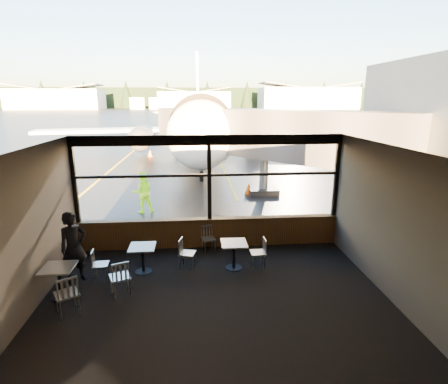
{
  "coord_description": "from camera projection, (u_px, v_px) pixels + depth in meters",
  "views": [
    {
      "loc": [
        -0.42,
        -10.26,
        4.47
      ],
      "look_at": [
        0.53,
        1.0,
        1.5
      ],
      "focal_mm": 28.0,
      "sensor_mm": 36.0,
      "label": 1
    }
  ],
  "objects": [
    {
      "name": "carpet_floor",
      "position": [
        216.0,
        297.0,
        8.17
      ],
      "size": [
        8.0,
        6.0,
        0.01
      ],
      "primitive_type": "cube",
      "color": "black",
      "rests_on": "ground"
    },
    {
      "name": "jet_bridge",
      "position": [
        282.0,
        150.0,
        16.08
      ],
      "size": [
        8.49,
        10.37,
        4.53
      ],
      "primitive_type": null,
      "color": "#2F2F31",
      "rests_on": "ground_plane"
    },
    {
      "name": "chair_near_n",
      "position": [
        208.0,
        239.0,
        10.57
      ],
      "size": [
        0.54,
        0.54,
        0.81
      ],
      "primitive_type": null,
      "rotation": [
        0.0,
        0.0,
        3.4
      ],
      "color": "#B0AB9E",
      "rests_on": "carpet_floor"
    },
    {
      "name": "cafe_table_mid",
      "position": [
        143.0,
        259.0,
        9.29
      ],
      "size": [
        0.68,
        0.68,
        0.74
      ],
      "primitive_type": null,
      "color": "#A39E96",
      "rests_on": "carpet_floor"
    },
    {
      "name": "wall_right",
      "position": [
        388.0,
        222.0,
        8.05
      ],
      "size": [
        0.04,
        6.0,
        3.5
      ],
      "primitive_type": "cube",
      "color": "#4A433B",
      "rests_on": "ground"
    },
    {
      "name": "chair_left_s",
      "position": [
        67.0,
        294.0,
        7.41
      ],
      "size": [
        0.72,
        0.72,
        0.96
      ],
      "primitive_type": null,
      "rotation": [
        0.0,
        0.0,
        0.54
      ],
      "color": "#ACA79B",
      "rests_on": "carpet_floor"
    },
    {
      "name": "chair_mid_s",
      "position": [
        120.0,
        277.0,
        8.17
      ],
      "size": [
        0.66,
        0.66,
        0.92
      ],
      "primitive_type": null,
      "rotation": [
        0.0,
        0.0,
        0.39
      ],
      "color": "beige",
      "rests_on": "carpet_floor"
    },
    {
      "name": "wall_left",
      "position": [
        27.0,
        233.0,
        7.4
      ],
      "size": [
        0.04,
        6.0,
        3.5
      ],
      "primitive_type": "cube",
      "color": "#4A433B",
      "rests_on": "ground"
    },
    {
      "name": "cafe_table_left",
      "position": [
        60.0,
        282.0,
        8.08
      ],
      "size": [
        0.71,
        0.71,
        0.78
      ],
      "primitive_type": null,
      "color": "#A19D94",
      "rests_on": "carpet_floor"
    },
    {
      "name": "wall_back",
      "position": [
        228.0,
        303.0,
        4.83
      ],
      "size": [
        8.0,
        0.04,
        3.5
      ],
      "primitive_type": "cube",
      "color": "#4A433B",
      "rests_on": "ground"
    },
    {
      "name": "hangar_mid",
      "position": [
        194.0,
        99.0,
        188.08
      ],
      "size": [
        38.0,
        15.0,
        10.0
      ],
      "primitive_type": null,
      "color": "silver",
      "rests_on": "ground_plane"
    },
    {
      "name": "airliner",
      "position": [
        199.0,
        93.0,
        29.49
      ],
      "size": [
        27.97,
        33.5,
        10.18
      ],
      "primitive_type": null,
      "rotation": [
        0.0,
        0.0,
        -0.01
      ],
      "color": "white",
      "rests_on": "ground_plane"
    },
    {
      "name": "fuel_tank_b",
      "position": [
        156.0,
        103.0,
        184.07
      ],
      "size": [
        8.0,
        8.0,
        6.0
      ],
      "primitive_type": "cylinder",
      "color": "silver",
      "rests_on": "ground_plane"
    },
    {
      "name": "cafe_table_near",
      "position": [
        234.0,
        255.0,
        9.51
      ],
      "size": [
        0.69,
        0.69,
        0.76
      ],
      "primitive_type": null,
      "color": "#9B978F",
      "rests_on": "carpet_floor"
    },
    {
      "name": "ceiling",
      "position": [
        215.0,
        148.0,
        7.28
      ],
      "size": [
        8.0,
        6.0,
        0.04
      ],
      "primitive_type": "cube",
      "color": "#38332D",
      "rests_on": "ground"
    },
    {
      "name": "hangar_right",
      "position": [
        307.0,
        97.0,
        185.96
      ],
      "size": [
        50.0,
        20.0,
        12.0
      ],
      "primitive_type": null,
      "color": "silver",
      "rests_on": "ground_plane"
    },
    {
      "name": "treeline",
      "position": [
        194.0,
        98.0,
        211.92
      ],
      "size": [
        360.0,
        3.0,
        12.0
      ],
      "primitive_type": "cube",
      "color": "black",
      "rests_on": "ground_plane"
    },
    {
      "name": "mullion_left",
      "position": [
        74.0,
        181.0,
        10.18
      ],
      "size": [
        0.12,
        0.12,
        2.6
      ],
      "primitive_type": "cube",
      "color": "black",
      "rests_on": "ground"
    },
    {
      "name": "mullion_right",
      "position": [
        336.0,
        176.0,
        10.82
      ],
      "size": [
        0.12,
        0.12,
        2.6
      ],
      "primitive_type": "cube",
      "color": "black",
      "rests_on": "ground"
    },
    {
      "name": "passenger",
      "position": [
        74.0,
        248.0,
        8.69
      ],
      "size": [
        0.79,
        0.78,
        1.84
      ],
      "primitive_type": "imported",
      "rotation": [
        0.0,
        0.0,
        0.73
      ],
      "color": "black",
      "rests_on": "carpet_floor"
    },
    {
      "name": "ground_plane",
      "position": [
        195.0,
        113.0,
        126.71
      ],
      "size": [
        520.0,
        520.0,
        0.0
      ],
      "primitive_type": "plane",
      "color": "black",
      "rests_on": "ground"
    },
    {
      "name": "fuel_tank_a",
      "position": [
        137.0,
        103.0,
        183.26
      ],
      "size": [
        8.0,
        8.0,
        6.0
      ],
      "primitive_type": "cylinder",
      "color": "silver",
      "rests_on": "ground_plane"
    },
    {
      "name": "cone_nose",
      "position": [
        249.0,
        188.0,
        17.18
      ],
      "size": [
        0.41,
        0.41,
        0.56
      ],
      "primitive_type": "cone",
      "color": "#FF6108",
      "rests_on": "ground_plane"
    },
    {
      "name": "window_transom",
      "position": [
        209.0,
        175.0,
        10.47
      ],
      "size": [
        8.0,
        0.1,
        0.08
      ],
      "primitive_type": "cube",
      "color": "black",
      "rests_on": "ground"
    },
    {
      "name": "fuel_tank_c",
      "position": [
        176.0,
        103.0,
        184.89
      ],
      "size": [
        8.0,
        8.0,
        6.0
      ],
      "primitive_type": "cylinder",
      "color": "silver",
      "rests_on": "ground_plane"
    },
    {
      "name": "window_header",
      "position": [
        209.0,
        140.0,
        10.21
      ],
      "size": [
        8.0,
        0.18,
        0.3
      ],
      "primitive_type": "cube",
      "color": "black",
      "rests_on": "ground"
    },
    {
      "name": "hangar_left",
      "position": [
        56.0,
        98.0,
        177.44
      ],
      "size": [
        45.0,
        18.0,
        11.0
      ],
      "primitive_type": null,
      "color": "silver",
      "rests_on": "ground_plane"
    },
    {
      "name": "chair_near_w",
      "position": [
        187.0,
        254.0,
        9.51
      ],
      "size": [
        0.56,
        0.56,
        0.85
      ],
      "primitive_type": null,
      "rotation": [
        0.0,
        0.0,
        -1.82
      ],
      "color": "#B9B3A7",
      "rests_on": "carpet_floor"
    },
    {
      "name": "chair_mid_w",
      "position": [
        101.0,
        265.0,
        8.91
      ],
      "size": [
        0.47,
        0.47,
        0.8
      ],
      "primitive_type": null,
      "rotation": [
        0.0,
        0.0,
        -1.49
      ],
      "color": "#BCB7AA",
      "rests_on": "carpet_floor"
    },
    {
      "name": "cone_wing",
      "position": [
        150.0,
        153.0,
        28.69
      ],
      "size": [
        0.4,
        0.4,
        0.55
      ],
      "primitive_type": "cone",
      "color": "#F84807",
      "rests_on": "ground_plane"
    },
    {
      "name": "window_sill",
      "position": [
        210.0,
        233.0,
        10.95
      ],
      "size": [
        8.0,
        0.28,
        0.9
      ],
      "primitive_type": "cube",
      "color": "#503318",
      "rests_on": "ground"
    },
    {
      "name": "chair_near_e",
      "position": [
        258.0,
        253.0,
        9.56
      ],
      "size": [
        0.47,
        0.47,
        0.84
      ],
      "primitive_type": null,
      "rotation": [
        0.0,
        0.0,
        1.59
      ],
      "color": "#B7B2A6",
      "rests_on": "carpet_floor"
    },
    {
      "name": "mullion_centre",
      "position": [
        209.0,
        178.0,
        10.5
      ],
      "size": [
        0.12,
        0.12,
        2.6
      ],
      "primitive_type": "cube",
      "color": "black",
      "rests_on": "ground"
    },
    {
      "name": "ground_crew",
      "position": [
        143.0,
        192.0,
        14.2
      ],
      "size": [
        0.97,
        0.84,
        1.69
      ],
      "primitive_type": "imported",
      "rotation": [
        0.0,
        0.0,
        3.42
      ],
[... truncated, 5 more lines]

